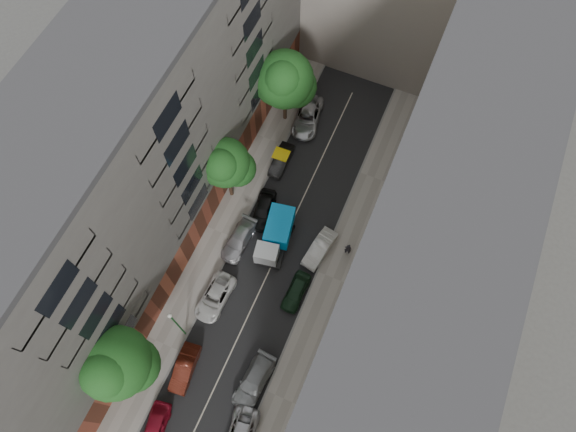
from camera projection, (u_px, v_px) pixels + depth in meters
The scene contains 22 objects.
ground at pixel (276, 255), 46.40m from camera, with size 120.00×120.00×0.00m, color #4C4C49.
road_surface at pixel (276, 255), 46.39m from camera, with size 8.00×44.00×0.02m, color black.
sidewalk_left at pixel (222, 233), 47.23m from camera, with size 3.00×44.00×0.15m, color gray.
sidewalk_right at pixel (333, 278), 45.42m from camera, with size 3.00×44.00×0.15m, color gray.
building_left at pixel (142, 156), 39.10m from camera, with size 8.00×44.00×20.00m, color #524F4C.
building_right at pixel (419, 265), 35.49m from camera, with size 8.00×44.00×20.00m, color beige.
tarp_truck at pixel (276, 235), 45.74m from camera, with size 3.01×5.69×2.48m.
car_left_0 at pixel (155, 428), 39.75m from camera, with size 1.62×4.02×1.37m, color maroon.
car_left_1 at pixel (185, 368), 41.63m from camera, with size 1.43×4.10×1.35m, color #4B180F.
car_left_2 at pixel (215, 297), 44.12m from camera, with size 2.14×4.64×1.29m, color silver.
car_left_3 at pixel (239, 240), 46.31m from camera, with size 1.86×4.57×1.33m, color #B0B0B5.
car_left_4 at pixel (263, 210), 47.49m from camera, with size 1.72×4.27×1.46m, color black.
car_left_5 at pixel (281, 160), 49.81m from camera, with size 1.36×3.89×1.28m, color black.
car_left_6 at pixel (307, 117), 51.77m from camera, with size 2.49×5.40×1.50m, color #BABABF.
car_right_1 at pixel (254, 381), 41.18m from camera, with size 1.96×4.81×1.40m, color gray.
car_right_2 at pixel (296, 292), 44.32m from camera, with size 1.54×3.82×1.30m, color black.
car_right_3 at pixel (320, 249), 45.93m from camera, with size 1.45×4.16×1.37m, color silver.
tree_near at pixel (116, 365), 35.99m from camera, with size 5.51×5.27×9.53m.
tree_mid at pixel (226, 165), 43.64m from camera, with size 4.77×4.41×8.28m.
tree_far at pixel (285, 82), 47.12m from camera, with size 5.68×5.47×8.81m.
lamp_post at pixel (176, 323), 39.67m from camera, with size 0.36×0.36×6.51m.
pedestrian at pixel (348, 249), 45.55m from camera, with size 0.64×0.42×1.76m, color black.
Camera 1 is at (7.30, -14.30, 43.69)m, focal length 32.00 mm.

